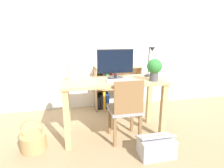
# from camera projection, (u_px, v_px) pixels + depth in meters

# --- Properties ---
(ground_plane) EXTENTS (10.00, 10.00, 0.00)m
(ground_plane) POSITION_uv_depth(u_px,v_px,m) (113.00, 134.00, 2.64)
(ground_plane) COLOR #997F5B
(wall_back) EXTENTS (8.00, 0.05, 2.60)m
(wall_back) POSITION_uv_depth(u_px,v_px,m) (100.00, 38.00, 3.38)
(wall_back) COLOR silver
(wall_back) RESTS_ON ground_plane
(desk) EXTENTS (1.34, 0.58, 0.78)m
(desk) POSITION_uv_depth(u_px,v_px,m) (114.00, 92.00, 2.48)
(desk) COLOR tan
(desk) RESTS_ON ground_plane
(monitor) EXTENTS (0.49, 0.20, 0.39)m
(monitor) POSITION_uv_depth(u_px,v_px,m) (115.00, 63.00, 2.50)
(monitor) COLOR #232326
(monitor) RESTS_ON desk
(keyboard) EXTENTS (0.34, 0.14, 0.02)m
(keyboard) POSITION_uv_depth(u_px,v_px,m) (120.00, 81.00, 2.39)
(keyboard) COLOR silver
(keyboard) RESTS_ON desk
(vase) EXTENTS (0.11, 0.11, 0.24)m
(vase) POSITION_uv_depth(u_px,v_px,m) (72.00, 72.00, 2.42)
(vase) COLOR silver
(vase) RESTS_ON desk
(desk_lamp) EXTENTS (0.10, 0.19, 0.42)m
(desk_lamp) POSITION_uv_depth(u_px,v_px,m) (150.00, 59.00, 2.56)
(desk_lamp) COLOR #2D2D33
(desk_lamp) RESTS_ON desk
(potted_plant) EXTENTS (0.19, 0.19, 0.28)m
(potted_plant) POSITION_uv_depth(u_px,v_px,m) (154.00, 68.00, 2.36)
(potted_plant) COLOR #4C4C51
(potted_plant) RESTS_ON desk
(chair) EXTENTS (0.40, 0.40, 0.84)m
(chair) POSITION_uv_depth(u_px,v_px,m) (126.00, 108.00, 2.35)
(chair) COLOR gray
(chair) RESTS_ON ground_plane
(bookshelf) EXTENTS (0.85, 0.28, 0.79)m
(bookshelf) POSITION_uv_depth(u_px,v_px,m) (110.00, 89.00, 3.48)
(bookshelf) COLOR tan
(bookshelf) RESTS_ON ground_plane
(basket) EXTENTS (0.30, 0.30, 0.40)m
(basket) POSITION_uv_depth(u_px,v_px,m) (34.00, 141.00, 2.26)
(basket) COLOR tan
(basket) RESTS_ON ground_plane
(storage_box) EXTENTS (0.40, 0.29, 0.27)m
(storage_box) POSITION_uv_depth(u_px,v_px,m) (156.00, 146.00, 2.14)
(storage_box) COLOR #B2B2B7
(storage_box) RESTS_ON ground_plane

